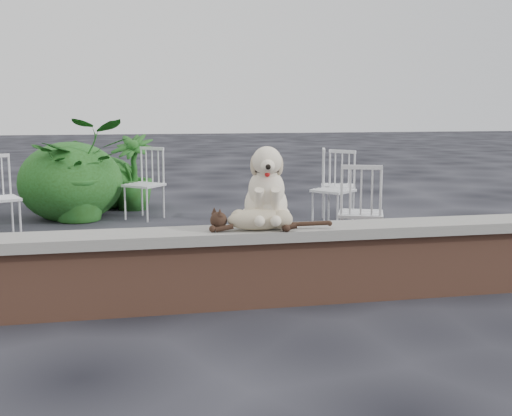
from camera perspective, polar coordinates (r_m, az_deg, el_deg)
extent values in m
plane|color=black|center=(5.11, 8.48, -7.87)|extent=(60.00, 60.00, 0.00)
cube|color=brown|center=(5.04, 8.55, -5.15)|extent=(6.00, 0.30, 0.50)
cube|color=slate|center=(4.98, 8.63, -1.91)|extent=(6.20, 0.40, 0.08)
imported|color=#1F4614|center=(8.59, -15.29, 3.32)|extent=(1.31, 1.16, 1.33)
imported|color=#1F4614|center=(9.37, -10.96, 3.16)|extent=(0.80, 0.80, 1.08)
ellipsoid|color=#1F4614|center=(8.81, -16.21, 2.21)|extent=(1.36, 1.24, 1.07)
ellipsoid|color=#1F4614|center=(9.65, -13.35, 2.15)|extent=(1.01, 0.92, 0.80)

